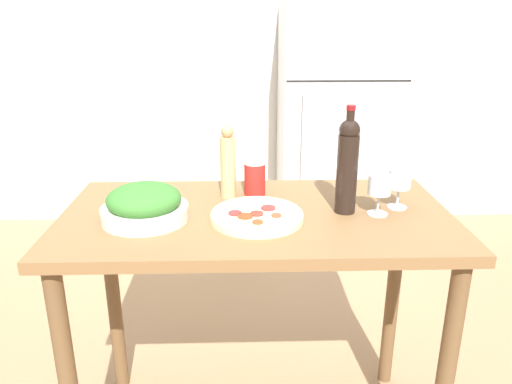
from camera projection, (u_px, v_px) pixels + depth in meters
The scene contains 10 objects.
wall_back at pixel (247, 49), 3.61m from camera, with size 6.40×0.08×2.60m.
refrigerator at pixel (336, 127), 3.44m from camera, with size 0.78×0.67×1.61m.
prep_counter at pixel (256, 250), 1.69m from camera, with size 1.28×0.68×0.92m.
wine_bottle at pixel (347, 164), 1.61m from camera, with size 0.07×0.07×0.35m.
wine_glass_near at pixel (380, 187), 1.60m from camera, with size 0.07×0.07×0.13m.
wine_glass_far at pixel (399, 181), 1.66m from camera, with size 0.07×0.07×0.13m.
pepper_mill at pixel (228, 163), 1.75m from camera, with size 0.05×0.05×0.26m.
salad_bowl at pixel (144, 205), 1.57m from camera, with size 0.28×0.28×0.12m.
homemade_pizza at pixel (256, 216), 1.58m from camera, with size 0.30×0.30×0.03m.
salt_canister at pixel (255, 177), 1.79m from camera, with size 0.08×0.08×0.13m.
Camera 1 is at (-0.05, -1.53, 1.54)m, focal length 35.00 mm.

